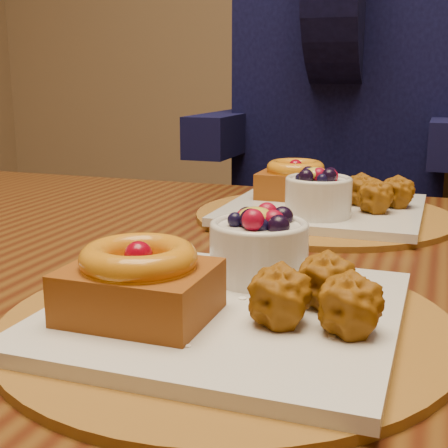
{
  "coord_description": "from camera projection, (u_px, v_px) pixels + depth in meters",
  "views": [
    {
      "loc": [
        0.28,
        -0.67,
        0.96
      ],
      "look_at": [
        0.1,
        -0.16,
        0.83
      ],
      "focal_mm": 50.0,
      "sensor_mm": 36.0,
      "label": 1
    }
  ],
  "objects": [
    {
      "name": "place_setting_near",
      "position": [
        225.0,
        295.0,
        0.53
      ],
      "size": [
        0.38,
        0.38,
        0.09
      ],
      "color": "brown",
      "rests_on": "dining_table"
    },
    {
      "name": "place_setting_far",
      "position": [
        322.0,
        202.0,
        0.92
      ],
      "size": [
        0.38,
        0.38,
        0.09
      ],
      "color": "brown",
      "rests_on": "dining_table"
    },
    {
      "name": "diner",
      "position": [
        345.0,
        70.0,
        1.38
      ],
      "size": [
        0.56,
        0.53,
        0.91
      ],
      "rotation": [
        0.0,
        0.0,
        0.07
      ],
      "color": "black",
      "rests_on": "ground"
    },
    {
      "name": "dining_table",
      "position": [
        287.0,
        320.0,
        0.75
      ],
      "size": [
        1.6,
        0.9,
        0.76
      ],
      "color": "#3C180A",
      "rests_on": "ground"
    },
    {
      "name": "chair_far",
      "position": [
        379.0,
        258.0,
        1.6
      ],
      "size": [
        0.47,
        0.47,
        0.91
      ],
      "rotation": [
        0.0,
        0.0,
        -0.07
      ],
      "color": "black",
      "rests_on": "ground"
    }
  ]
}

